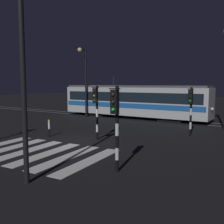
% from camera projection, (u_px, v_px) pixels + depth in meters
% --- Properties ---
extents(ground_plane, '(120.00, 120.00, 0.00)m').
position_uv_depth(ground_plane, '(75.00, 142.00, 15.44)').
color(ground_plane, black).
extents(rail_near, '(80.00, 0.12, 0.03)m').
position_uv_depth(rail_near, '(150.00, 120.00, 24.23)').
color(rail_near, '#59595E').
rests_on(rail_near, ground).
extents(rail_far, '(80.00, 0.12, 0.03)m').
position_uv_depth(rail_far, '(156.00, 119.00, 25.43)').
color(rail_far, '#59595E').
rests_on(rail_far, ground).
extents(crosswalk_zebra, '(7.26, 5.13, 0.02)m').
position_uv_depth(crosswalk_zebra, '(37.00, 152.00, 12.99)').
color(crosswalk_zebra, silver).
rests_on(crosswalk_zebra, ground).
extents(traffic_light_corner_near_right, '(0.36, 0.42, 3.34)m').
position_uv_depth(traffic_light_corner_near_right, '(116.00, 116.00, 9.85)').
color(traffic_light_corner_near_right, black).
rests_on(traffic_light_corner_near_right, ground).
extents(traffic_light_corner_far_right, '(0.36, 0.42, 3.19)m').
position_uv_depth(traffic_light_corner_far_right, '(191.00, 104.00, 16.83)').
color(traffic_light_corner_far_right, black).
rests_on(traffic_light_corner_far_right, ground).
extents(traffic_light_median_centre, '(0.36, 0.42, 3.29)m').
position_uv_depth(traffic_light_median_centre, '(96.00, 104.00, 15.72)').
color(traffic_light_median_centre, black).
rests_on(traffic_light_median_centre, ground).
extents(street_lamp_trackside_left, '(0.44, 1.21, 6.94)m').
position_uv_depth(street_lamp_trackside_left, '(84.00, 74.00, 26.43)').
color(street_lamp_trackside_left, black).
rests_on(street_lamp_trackside_left, ground).
extents(street_lamp_near_kerb, '(0.44, 1.21, 7.27)m').
position_uv_depth(street_lamp_near_kerb, '(16.00, 46.00, 8.30)').
color(street_lamp_near_kerb, black).
rests_on(street_lamp_near_kerb, ground).
extents(tram, '(15.16, 2.58, 4.15)m').
position_uv_depth(tram, '(133.00, 101.00, 25.82)').
color(tram, silver).
rests_on(tram, ground).
extents(bollard_island_edge, '(0.12, 0.12, 1.11)m').
position_uv_depth(bollard_island_edge, '(49.00, 128.00, 16.86)').
color(bollard_island_edge, black).
rests_on(bollard_island_edge, ground).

